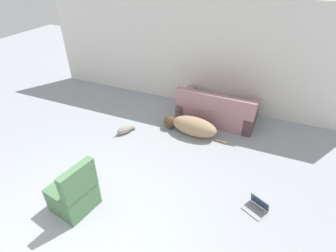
% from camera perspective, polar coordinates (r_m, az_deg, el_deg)
% --- Properties ---
extents(ground_plane, '(20.00, 20.00, 0.00)m').
position_cam_1_polar(ground_plane, '(4.13, -19.76, -23.66)').
color(ground_plane, '#999EA3').
extents(wall_back, '(7.78, 0.06, 2.62)m').
position_cam_1_polar(wall_back, '(6.62, 4.74, 15.57)').
color(wall_back, silver).
rests_on(wall_back, ground_plane).
extents(couch, '(1.80, 0.94, 0.81)m').
position_cam_1_polar(couch, '(6.25, 10.55, 3.38)').
color(couch, '#A3757A').
rests_on(couch, ground_plane).
extents(dog, '(1.50, 0.53, 0.41)m').
position_cam_1_polar(dog, '(5.72, 5.09, 0.02)').
color(dog, '#A38460').
rests_on(dog, ground_plane).
extents(cat, '(0.34, 0.52, 0.17)m').
position_cam_1_polar(cat, '(5.86, -9.19, -0.74)').
color(cat, gray).
rests_on(cat, ground_plane).
extents(laptop_open, '(0.41, 0.39, 0.22)m').
position_cam_1_polar(laptop_open, '(4.47, 18.83, -16.12)').
color(laptop_open, gray).
rests_on(laptop_open, ground_plane).
extents(side_chair, '(0.67, 0.67, 0.92)m').
position_cam_1_polar(side_chair, '(4.33, -19.76, -13.67)').
color(side_chair, '#4C754C').
rests_on(side_chair, ground_plane).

